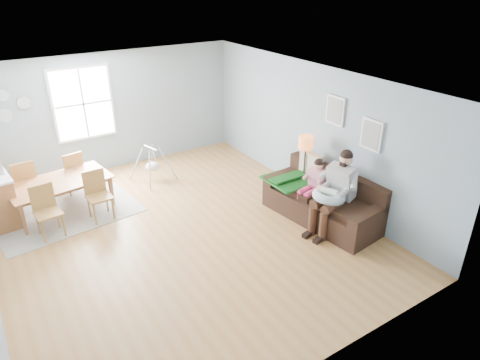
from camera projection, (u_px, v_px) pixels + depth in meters
room at (172, 102)px, 6.68m from camera, size 8.40×9.40×3.90m
window at (83, 104)px, 9.35m from camera, size 1.32×0.08×1.62m
pictures at (353, 122)px, 7.58m from camera, size 0.05×1.34×0.74m
wall_plates at (10, 105)px, 8.59m from camera, size 0.67×0.02×0.66m
sofa at (324, 203)px, 8.07m from camera, size 1.23×2.36×0.92m
green_throw at (293, 179)px, 8.43m from camera, size 1.04×0.87×0.04m
beige_pillow at (311, 166)px, 8.40m from camera, size 0.18×0.53×0.52m
father at (336, 189)px, 7.56m from camera, size 1.09×0.60×1.48m
nursing_pillow at (329, 196)px, 7.50m from camera, size 0.61×0.60×0.24m
infant at (327, 191)px, 7.48m from camera, size 0.25×0.40×0.15m
toddler at (314, 179)px, 7.98m from camera, size 0.61×0.37×0.92m
floor_lamp at (306, 148)px, 8.25m from camera, size 0.29×0.29×1.43m
storage_cube at (357, 219)px, 7.68m from camera, size 0.55×0.52×0.51m
rug at (65, 211)px, 8.43m from camera, size 2.79×2.24×0.01m
dining_table at (62, 197)px, 8.28m from camera, size 1.98×1.28×0.65m
chair_sw at (46, 207)px, 7.49m from camera, size 0.46×0.46×0.94m
chair_se at (97, 192)px, 8.01m from camera, size 0.44×0.44×0.95m
chair_nw at (25, 181)px, 8.35m from camera, size 0.48×0.48×1.00m
chair_ne at (73, 170)px, 8.91m from camera, size 0.50×0.50×0.93m
baby_swing at (152, 166)px, 9.52m from camera, size 0.95×0.96×0.80m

